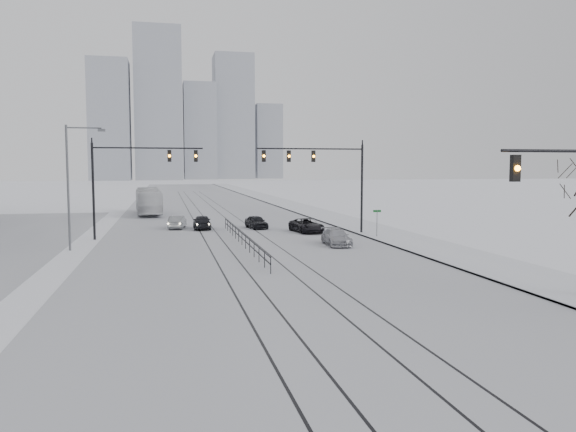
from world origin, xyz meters
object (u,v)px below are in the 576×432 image
(sedan_nb_front, at_px, (307,226))
(sedan_nb_far, at_px, (256,222))
(sedan_nb_right, at_px, (336,237))
(box_truck, at_px, (148,201))
(sedan_sb_outer, at_px, (177,222))
(sedan_sb_inner, at_px, (202,222))

(sedan_nb_front, xyz_separation_m, sedan_nb_far, (-3.99, 4.29, -0.00))
(sedan_nb_right, relative_size, box_truck, 0.35)
(sedan_nb_front, relative_size, sedan_nb_far, 1.23)
(sedan_sb_outer, relative_size, sedan_nb_far, 1.03)
(sedan_sb_outer, xyz_separation_m, box_truck, (-3.19, 17.50, 1.05))
(sedan_sb_inner, distance_m, sedan_nb_right, 16.47)
(box_truck, bearing_deg, sedan_sb_outer, 96.39)
(sedan_sb_inner, height_order, sedan_nb_right, sedan_sb_inner)
(sedan_nb_front, bearing_deg, sedan_sb_inner, 144.35)
(sedan_sb_outer, relative_size, sedan_nb_right, 0.90)
(sedan_sb_inner, relative_size, sedan_sb_outer, 1.07)
(sedan_nb_front, xyz_separation_m, box_truck, (-14.76, 23.34, 1.05))
(sedan_sb_inner, bearing_deg, sedan_sb_outer, -23.42)
(sedan_nb_far, bearing_deg, sedan_sb_inner, 164.91)
(sedan_sb_inner, height_order, sedan_nb_far, sedan_sb_inner)
(sedan_sb_outer, bearing_deg, box_truck, -69.93)
(sedan_sb_inner, height_order, sedan_nb_front, sedan_sb_inner)
(sedan_nb_far, xyz_separation_m, box_truck, (-10.77, 19.05, 1.05))
(sedan_sb_inner, bearing_deg, sedan_nb_right, 125.68)
(sedan_sb_inner, relative_size, sedan_nb_far, 1.10)
(sedan_nb_front, bearing_deg, box_truck, 114.03)
(box_truck, bearing_deg, sedan_sb_inner, 102.63)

